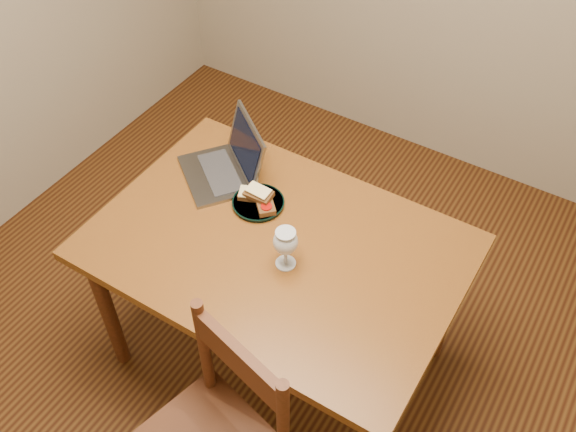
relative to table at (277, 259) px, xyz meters
The scene contains 8 objects.
floor 0.67m from the table, 141.68° to the left, with size 3.20×3.20×0.02m, color black.
table is the anchor object (origin of this frame).
plate 0.23m from the table, 142.19° to the left, with size 0.20×0.20×0.02m, color black.
sandwich_cheese 0.27m from the table, 145.24° to the left, with size 0.10×0.06×0.03m, color #381E0C, non-canonical shape.
sandwich_tomato 0.21m from the table, 137.00° to the left, with size 0.10×0.06×0.03m, color #381E0C, non-canonical shape.
sandwich_top 0.25m from the table, 141.18° to the left, with size 0.10×0.06×0.03m, color #381E0C, non-canonical shape.
milk_glass 0.19m from the table, 39.30° to the right, with size 0.09×0.09×0.17m, color white, non-canonical shape.
laptop 0.44m from the table, 148.95° to the left, with size 0.41×0.41×0.22m.
Camera 1 is at (0.86, -1.28, 2.46)m, focal length 40.00 mm.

